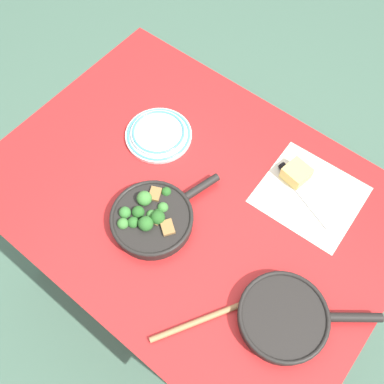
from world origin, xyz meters
The scene contains 9 objects.
ground_plane centered at (0.00, 0.00, 0.00)m, with size 14.00×14.00×0.00m, color #476B56.
dining_table_red centered at (0.00, 0.00, 0.68)m, with size 1.22×0.88×0.77m.
skillet_broccoli centered at (0.03, 0.14, 0.79)m, with size 0.24×0.35×0.07m.
skillet_eggs centered at (-0.41, 0.14, 0.79)m, with size 0.32×0.28×0.04m.
wooden_spoon centered at (-0.29, 0.20, 0.77)m, with size 0.21×0.33×0.02m.
parchment_sheet centered at (-0.28, -0.22, 0.77)m, with size 0.30×0.28×0.00m.
grater_knife centered at (-0.23, -0.22, 0.78)m, with size 0.23×0.11×0.02m.
cheese_block centered at (-0.21, -0.25, 0.79)m, with size 0.08×0.08×0.05m.
dinner_plate_stack centered at (0.22, -0.10, 0.78)m, with size 0.22×0.22×0.03m.
Camera 1 is at (-0.38, 0.47, 1.90)m, focal length 40.00 mm.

